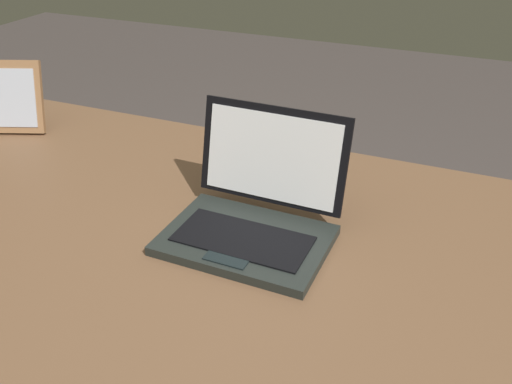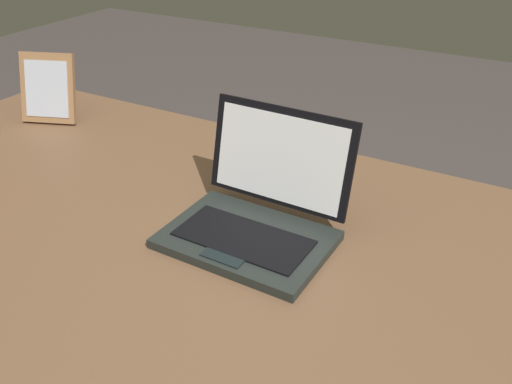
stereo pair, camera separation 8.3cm
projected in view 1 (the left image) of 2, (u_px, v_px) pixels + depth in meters
desk at (208, 268)px, 0.96m from camera, size 1.66×0.80×0.75m
laptop_front at (254, 213)px, 0.90m from camera, size 0.27×0.23×0.19m
photo_frame at (14, 97)px, 1.25m from camera, size 0.14×0.10×0.16m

